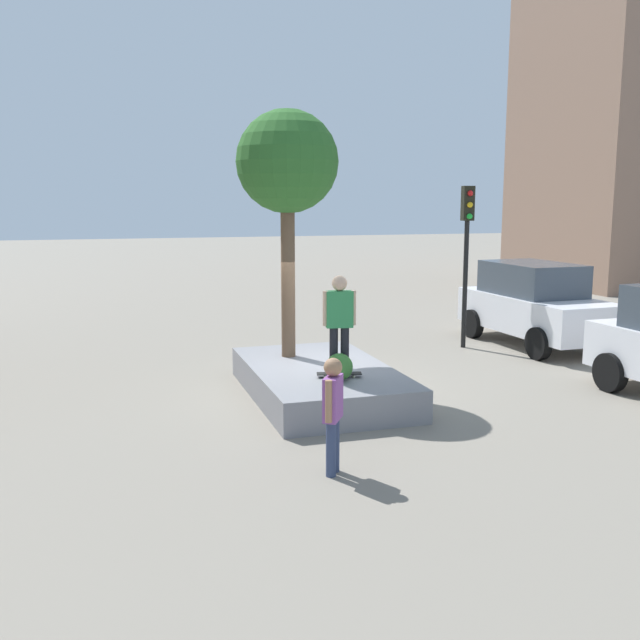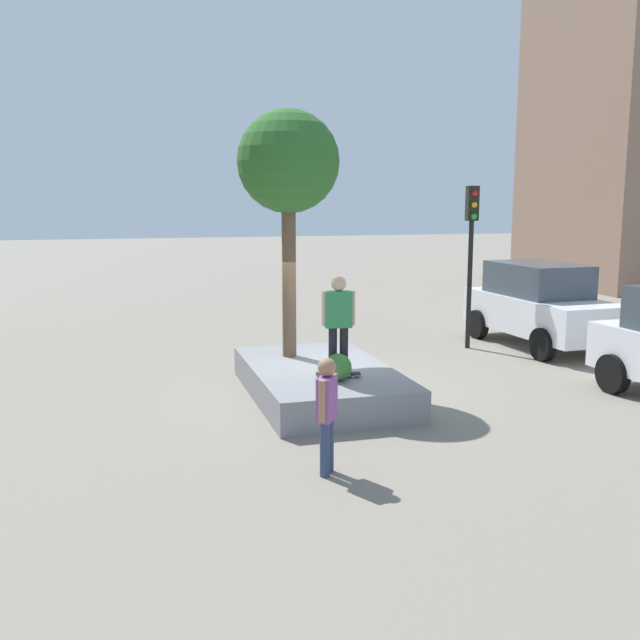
{
  "view_description": "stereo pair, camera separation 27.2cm",
  "coord_description": "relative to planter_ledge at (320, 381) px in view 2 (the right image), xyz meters",
  "views": [
    {
      "loc": [
        13.05,
        -4.1,
        3.7
      ],
      "look_at": [
        0.33,
        -0.21,
        1.48
      ],
      "focal_mm": 40.29,
      "sensor_mm": 36.0,
      "label": 1
    },
    {
      "loc": [
        13.12,
        -3.84,
        3.7
      ],
      "look_at": [
        0.33,
        -0.21,
        1.48
      ],
      "focal_mm": 40.29,
      "sensor_mm": 36.0,
      "label": 2
    }
  ],
  "objects": [
    {
      "name": "boxwood_shrub",
      "position": [
        1.1,
        0.02,
        0.53
      ],
      "size": [
        0.48,
        0.48,
        0.48
      ],
      "primitive_type": "sphere",
      "color": "#3D7A33",
      "rests_on": "planter_ledge"
    },
    {
      "name": "skateboarder",
      "position": [
        0.88,
        0.09,
        1.38
      ],
      "size": [
        0.28,
        0.59,
        1.75
      ],
      "color": "black",
      "rests_on": "skateboard"
    },
    {
      "name": "planter_ledge",
      "position": [
        0.0,
        0.0,
        0.0
      ],
      "size": [
        4.48,
        2.57,
        0.58
      ],
      "primitive_type": "cube",
      "color": "gray",
      "rests_on": "ground"
    },
    {
      "name": "pedestrian_crossing",
      "position": [
        3.82,
        -0.99,
        0.65
      ],
      "size": [
        0.48,
        0.39,
        1.62
      ],
      "color": "navy",
      "rests_on": "ground"
    },
    {
      "name": "police_car",
      "position": [
        -3.11,
        6.73,
        0.79
      ],
      "size": [
        4.63,
        2.28,
        2.12
      ],
      "color": "white",
      "rests_on": "ground"
    },
    {
      "name": "traffic_light_median",
      "position": [
        -3.36,
        4.85,
        2.5
      ],
      "size": [
        0.36,
        0.31,
        4.05
      ],
      "color": "black",
      "rests_on": "ground"
    },
    {
      "name": "skateboard",
      "position": [
        0.88,
        0.09,
        0.35
      ],
      "size": [
        0.4,
        0.83,
        0.07
      ],
      "color": "black",
      "rests_on": "planter_ledge"
    },
    {
      "name": "plaza_tree",
      "position": [
        -1.08,
        -0.34,
        4.09
      ],
      "size": [
        2.01,
        2.01,
        4.87
      ],
      "color": "brown",
      "rests_on": "planter_ledge"
    },
    {
      "name": "ground_plane",
      "position": [
        -0.33,
        0.21,
        -0.29
      ],
      "size": [
        120.0,
        120.0,
        0.0
      ],
      "primitive_type": "plane",
      "color": "gray"
    }
  ]
}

